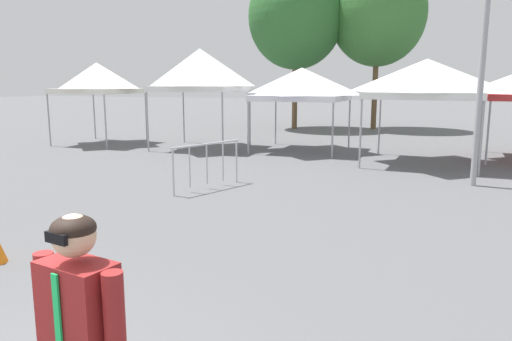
% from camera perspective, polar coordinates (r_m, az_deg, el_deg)
% --- Properties ---
extents(canopy_tent_left_of_center, '(2.85, 2.85, 3.23)m').
position_cam_1_polar(canopy_tent_left_of_center, '(20.75, -18.04, 10.20)').
color(canopy_tent_left_of_center, '#9E9EA3').
rests_on(canopy_tent_left_of_center, ground).
extents(canopy_tent_behind_right, '(3.24, 3.24, 3.69)m').
position_cam_1_polar(canopy_tent_behind_right, '(18.54, -6.52, 11.56)').
color(canopy_tent_behind_right, '#9E9EA3').
rests_on(canopy_tent_behind_right, ground).
extents(canopy_tent_far_right, '(3.16, 3.16, 2.97)m').
position_cam_1_polar(canopy_tent_far_right, '(17.77, 5.36, 9.99)').
color(canopy_tent_far_right, '#9E9EA3').
rests_on(canopy_tent_far_right, ground).
extents(canopy_tent_far_left, '(3.40, 3.40, 3.14)m').
position_cam_1_polar(canopy_tent_far_left, '(15.61, 19.27, 10.08)').
color(canopy_tent_far_left, '#9E9EA3').
rests_on(canopy_tent_far_left, ground).
extents(tree_behind_tents_right, '(4.91, 4.91, 8.66)m').
position_cam_1_polar(tree_behind_tents_right, '(27.12, 14.05, 17.35)').
color(tree_behind_tents_right, brown).
rests_on(tree_behind_tents_right, ground).
extents(tree_behind_tents_left, '(4.95, 4.95, 8.56)m').
position_cam_1_polar(tree_behind_tents_left, '(26.67, 4.67, 17.47)').
color(tree_behind_tents_left, brown).
rests_on(tree_behind_tents_left, ground).
extents(crowd_barrier_by_lift, '(0.74, 2.00, 1.08)m').
position_cam_1_polar(crowd_barrier_by_lift, '(11.37, -5.77, 1.59)').
color(crowd_barrier_by_lift, '#B7BABF').
rests_on(crowd_barrier_by_lift, ground).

